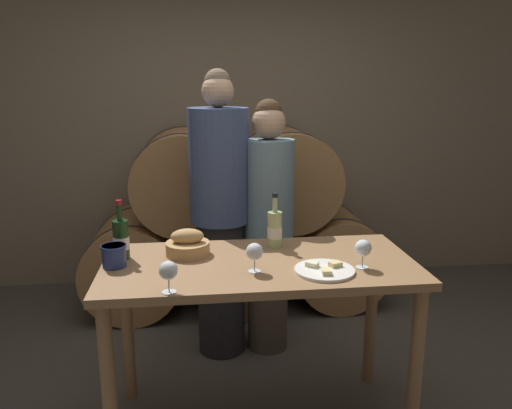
{
  "coord_description": "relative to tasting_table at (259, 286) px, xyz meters",
  "views": [
    {
      "loc": [
        -0.29,
        -2.26,
        1.73
      ],
      "look_at": [
        0.0,
        0.14,
        1.14
      ],
      "focal_mm": 35.0,
      "sensor_mm": 36.0,
      "label": 1
    }
  ],
  "objects": [
    {
      "name": "wine_glass_far_left",
      "position": [
        -0.42,
        -0.32,
        0.22
      ],
      "size": [
        0.08,
        0.08,
        0.14
      ],
      "color": "white",
      "rests_on": "tasting_table"
    },
    {
      "name": "wine_glass_left",
      "position": [
        -0.04,
        -0.13,
        0.22
      ],
      "size": [
        0.08,
        0.08,
        0.14
      ],
      "color": "white",
      "rests_on": "tasting_table"
    },
    {
      "name": "cheese_plate",
      "position": [
        0.28,
        -0.17,
        0.14
      ],
      "size": [
        0.28,
        0.28,
        0.04
      ],
      "color": "white",
      "rests_on": "tasting_table"
    },
    {
      "name": "wine_bottle_white",
      "position": [
        0.11,
        0.22,
        0.23
      ],
      "size": [
        0.08,
        0.08,
        0.29
      ],
      "color": "#ADBC7F",
      "rests_on": "tasting_table"
    },
    {
      "name": "barrel_stack",
      "position": [
        0.0,
        1.55,
        -0.13
      ],
      "size": [
        2.32,
        0.88,
        1.4
      ],
      "color": "#9E7042",
      "rests_on": "ground_plane"
    },
    {
      "name": "person_right",
      "position": [
        0.15,
        0.77,
        0.08
      ],
      "size": [
        0.32,
        0.32,
        1.64
      ],
      "color": "#4C4238",
      "rests_on": "ground_plane"
    },
    {
      "name": "bread_basket",
      "position": [
        -0.35,
        0.15,
        0.18
      ],
      "size": [
        0.22,
        0.22,
        0.13
      ],
      "color": "tan",
      "rests_on": "tasting_table"
    },
    {
      "name": "wine_glass_center",
      "position": [
        0.47,
        -0.14,
        0.22
      ],
      "size": [
        0.08,
        0.08,
        0.14
      ],
      "color": "white",
      "rests_on": "tasting_table"
    },
    {
      "name": "stone_wall_back",
      "position": [
        0.0,
        2.11,
        0.84
      ],
      "size": [
        10.0,
        0.12,
        3.2
      ],
      "color": "gray",
      "rests_on": "ground_plane"
    },
    {
      "name": "blue_crock",
      "position": [
        -0.69,
        0.01,
        0.19
      ],
      "size": [
        0.12,
        0.12,
        0.11
      ],
      "color": "navy",
      "rests_on": "tasting_table"
    },
    {
      "name": "tasting_table",
      "position": [
        0.0,
        0.0,
        0.0
      ],
      "size": [
        1.51,
        0.72,
        0.89
      ],
      "color": "olive",
      "rests_on": "ground_plane"
    },
    {
      "name": "wine_bottle_red",
      "position": [
        -0.67,
        0.13,
        0.23
      ],
      "size": [
        0.08,
        0.08,
        0.3
      ],
      "color": "#193819",
      "rests_on": "tasting_table"
    },
    {
      "name": "person_left",
      "position": [
        -0.15,
        0.77,
        0.16
      ],
      "size": [
        0.37,
        0.37,
        1.82
      ],
      "color": "#232326",
      "rests_on": "ground_plane"
    }
  ]
}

